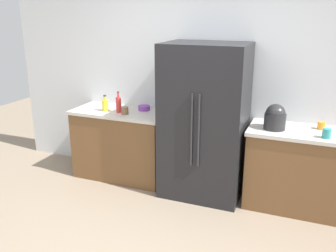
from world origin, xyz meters
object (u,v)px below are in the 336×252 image
object	(u,v)px
cup_b	(321,126)
bowl_a	(144,108)
cup_a	(125,111)
bottle_a	(119,104)
refrigerator	(204,122)
bottle_b	(105,105)
cup_c	(327,133)
rice_cooker	(275,117)

from	to	relation	value
cup_b	bowl_a	world-z (taller)	cup_b
cup_a	bottle_a	bearing A→B (deg)	158.98
cup_a	bowl_a	xyz separation A→B (m)	(0.14, 0.26, -0.02)
refrigerator	cup_a	distance (m)	1.00
bottle_b	cup_a	distance (m)	0.31
cup_c	cup_a	bearing A→B (deg)	179.03
cup_b	bowl_a	size ratio (longest dim) A/B	0.54
bottle_a	cup_a	xyz separation A→B (m)	(0.11, -0.04, -0.06)
bottle_b	bowl_a	world-z (taller)	bottle_b
refrigerator	cup_c	xyz separation A→B (m)	(1.30, -0.11, 0.06)
cup_c	bowl_a	world-z (taller)	cup_c
bottle_b	cup_b	bearing A→B (deg)	4.76
bottle_a	rice_cooker	bearing A→B (deg)	0.97
bottle_a	cup_b	world-z (taller)	bottle_a
refrigerator	cup_b	distance (m)	1.26
refrigerator	cup_a	xyz separation A→B (m)	(-0.99, -0.07, 0.05)
refrigerator	rice_cooker	size ratio (longest dim) A/B	6.51
refrigerator	bottle_b	xyz separation A→B (m)	(-1.30, -0.03, 0.09)
bottle_b	cup_b	distance (m)	2.55
bottle_a	cup_a	distance (m)	0.13
bottle_a	cup_b	xyz separation A→B (m)	(2.35, 0.21, -0.06)
cup_a	cup_b	distance (m)	2.26
bottle_a	bowl_a	size ratio (longest dim) A/B	1.80
refrigerator	cup_b	world-z (taller)	refrigerator
bottle_b	cup_c	world-z (taller)	bottle_b
bottle_b	cup_a	bearing A→B (deg)	-7.58
cup_a	cup_c	world-z (taller)	cup_c
bottle_a	cup_c	bearing A→B (deg)	-1.92
refrigerator	bottle_a	bearing A→B (deg)	-178.60
cup_a	bowl_a	distance (m)	0.29
refrigerator	bottle_a	distance (m)	1.11
rice_cooker	bottle_b	world-z (taller)	rice_cooker
rice_cooker	cup_a	xyz separation A→B (m)	(-1.78, -0.07, -0.08)
bottle_a	cup_c	size ratio (longest dim) A/B	2.69
bottle_b	cup_c	xyz separation A→B (m)	(2.59, -0.08, -0.03)
bottle_b	bowl_a	size ratio (longest dim) A/B	1.39
rice_cooker	cup_c	xyz separation A→B (m)	(0.52, -0.11, -0.08)
bottle_a	bowl_a	distance (m)	0.34
cup_b	cup_c	distance (m)	0.30
rice_cooker	bowl_a	xyz separation A→B (m)	(-1.64, 0.19, -0.10)
rice_cooker	cup_a	distance (m)	1.78
cup_c	refrigerator	bearing A→B (deg)	175.27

